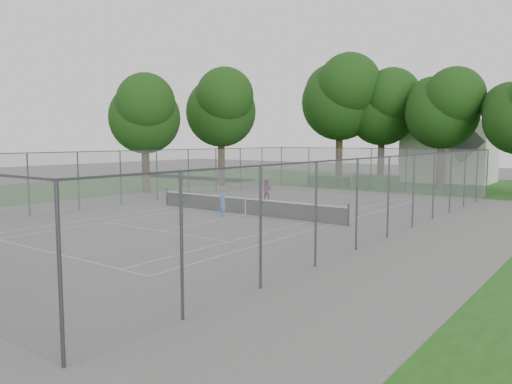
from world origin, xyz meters
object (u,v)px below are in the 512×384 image
Objects in this scene: girl_player at (223,205)px; woman_player at (267,190)px; house at (450,141)px; tennis_net at (245,206)px.

woman_player is (-1.91, 6.86, 0.12)m from girl_player.
girl_player is 0.84× the size of woman_player.
house is 24.69m from woman_player.
tennis_net is 8.45× the size of woman_player.
woman_player reaches higher than tennis_net.
girl_player is (-3.41, -30.75, -3.40)m from house.
tennis_net is 6.22m from woman_player.
house is (2.75, 29.55, 3.53)m from tennis_net.
tennis_net is 29.89m from house.
house reaches higher than girl_player.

